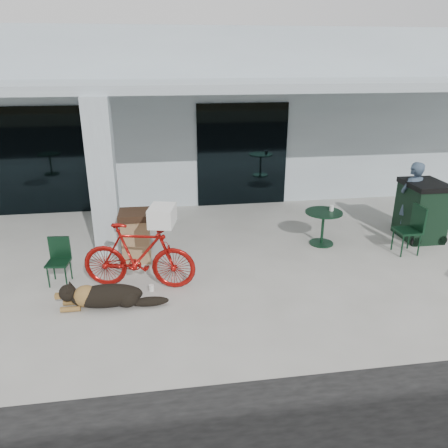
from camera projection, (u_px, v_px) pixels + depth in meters
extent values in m
plane|color=#B2B0A8|center=(190.00, 302.00, 7.21)|extent=(80.00, 80.00, 0.00)
cube|color=silver|center=(168.00, 107.00, 14.25)|extent=(22.00, 7.00, 4.50)
cube|color=black|center=(45.00, 162.00, 10.88)|extent=(2.80, 0.06, 2.70)
cube|color=black|center=(242.00, 155.00, 11.57)|extent=(2.40, 0.06, 2.70)
cube|color=silver|center=(103.00, 178.00, 8.56)|extent=(0.50, 0.50, 3.12)
cube|color=silver|center=(173.00, 86.00, 9.38)|extent=(22.00, 2.80, 0.18)
imported|color=#99100C|center=(139.00, 256.00, 7.50)|extent=(2.04, 0.98, 1.18)
cube|color=white|center=(162.00, 216.00, 7.20)|extent=(0.51, 0.61, 0.32)
cylinder|color=white|center=(151.00, 288.00, 7.54)|extent=(0.10, 0.10, 0.11)
imported|color=#384A5F|center=(411.00, 199.00, 9.63)|extent=(0.71, 0.57, 1.69)
cylinder|color=white|center=(332.00, 208.00, 9.24)|extent=(0.12, 0.12, 0.12)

